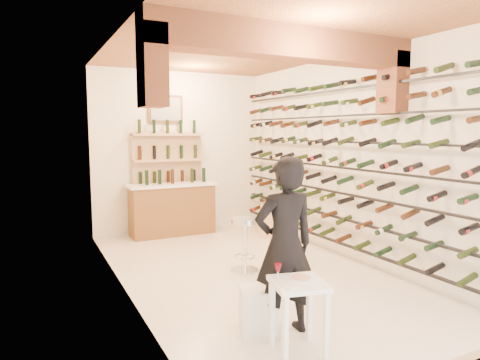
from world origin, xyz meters
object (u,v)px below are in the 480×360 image
(person, at_px, (285,246))
(crate_lower, at_px, (273,227))
(tasting_table, at_px, (298,294))
(white_stool, at_px, (258,309))
(wine_rack, at_px, (336,161))
(chrome_barstool, at_px, (245,241))
(back_counter, at_px, (172,208))

(person, distance_m, crate_lower, 4.04)
(tasting_table, distance_m, white_stool, 0.65)
(white_stool, bearing_deg, wine_rack, 35.38)
(chrome_barstool, bearing_deg, person, -105.32)
(person, bearing_deg, back_counter, -89.30)
(crate_lower, bearing_deg, back_counter, 150.01)
(wine_rack, xyz_separation_m, crate_lower, (-0.13, 1.67, -1.38))
(tasting_table, height_order, person, person)
(wine_rack, height_order, back_counter, wine_rack)
(wine_rack, relative_size, tasting_table, 6.95)
(back_counter, distance_m, white_stool, 4.32)
(person, bearing_deg, crate_lower, -115.52)
(white_stool, bearing_deg, crate_lower, 56.68)
(tasting_table, height_order, crate_lower, tasting_table)
(wine_rack, height_order, white_stool, wine_rack)
(back_counter, distance_m, tasting_table, 4.85)
(wine_rack, xyz_separation_m, person, (-2.09, -1.79, -0.66))
(back_counter, distance_m, chrome_barstool, 2.63)
(tasting_table, xyz_separation_m, person, (0.11, 0.40, 0.33))
(white_stool, bearing_deg, tasting_table, -79.41)
(wine_rack, distance_m, person, 2.83)
(tasting_table, relative_size, crate_lower, 1.44)
(back_counter, height_order, person, person)
(person, xyz_separation_m, chrome_barstool, (0.50, 1.82, -0.43))
(chrome_barstool, distance_m, crate_lower, 2.21)
(wine_rack, xyz_separation_m, back_counter, (-1.83, 2.65, -1.02))
(chrome_barstool, relative_size, crate_lower, 1.38)
(back_counter, distance_m, person, 4.46)
(white_stool, height_order, person, person)
(wine_rack, height_order, tasting_table, wine_rack)
(white_stool, bearing_deg, chrome_barstool, 66.92)
(back_counter, xyz_separation_m, chrome_barstool, (0.24, -2.62, -0.08))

